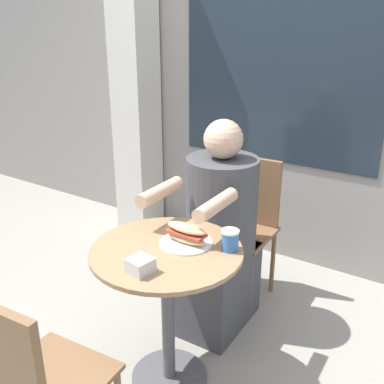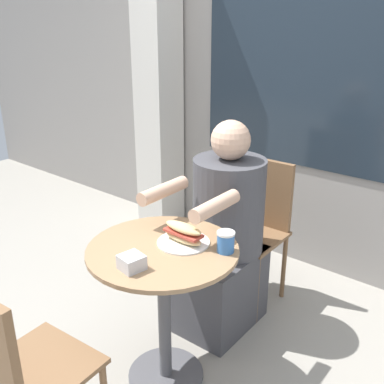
% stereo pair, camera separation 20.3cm
% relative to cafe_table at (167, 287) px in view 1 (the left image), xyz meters
% --- Properties ---
extents(ground_plane, '(8.00, 8.00, 0.00)m').
position_rel_cafe_table_xyz_m(ground_plane, '(0.00, 0.00, -0.52)').
color(ground_plane, gray).
extents(storefront_wall, '(8.00, 0.09, 2.80)m').
position_rel_cafe_table_xyz_m(storefront_wall, '(-0.00, 1.49, 0.88)').
color(storefront_wall, gray).
rests_on(storefront_wall, ground_plane).
extents(lattice_pillar, '(0.28, 0.28, 2.40)m').
position_rel_cafe_table_xyz_m(lattice_pillar, '(-1.23, 1.29, 0.68)').
color(lattice_pillar, beige).
rests_on(lattice_pillar, ground_plane).
extents(cafe_table, '(0.67, 0.67, 0.71)m').
position_rel_cafe_table_xyz_m(cafe_table, '(0.00, 0.00, 0.00)').
color(cafe_table, '#997551').
rests_on(cafe_table, ground_plane).
extents(diner_chair, '(0.39, 0.39, 0.87)m').
position_rel_cafe_table_xyz_m(diner_chair, '(-0.06, 0.89, 0.00)').
color(diner_chair, brown).
rests_on(diner_chair, ground_plane).
extents(seated_diner, '(0.39, 0.70, 1.17)m').
position_rel_cafe_table_xyz_m(seated_diner, '(-0.05, 0.54, -0.02)').
color(seated_diner, '#424247').
rests_on(seated_diner, ground_plane).
extents(empty_chair_across, '(0.41, 0.41, 0.87)m').
position_rel_cafe_table_xyz_m(empty_chair_across, '(-0.06, -0.71, 0.00)').
color(empty_chair_across, brown).
rests_on(empty_chair_across, ground_plane).
extents(sandwich_on_plate, '(0.24, 0.24, 0.09)m').
position_rel_cafe_table_xyz_m(sandwich_on_plate, '(0.04, 0.09, 0.23)').
color(sandwich_on_plate, white).
rests_on(sandwich_on_plate, cafe_table).
extents(drink_cup, '(0.08, 0.08, 0.09)m').
position_rel_cafe_table_xyz_m(drink_cup, '(0.23, 0.15, 0.24)').
color(drink_cup, '#336BB7').
rests_on(drink_cup, cafe_table).
extents(napkin_box, '(0.10, 0.10, 0.06)m').
position_rel_cafe_table_xyz_m(napkin_box, '(0.03, -0.21, 0.22)').
color(napkin_box, silver).
rests_on(napkin_box, cafe_table).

